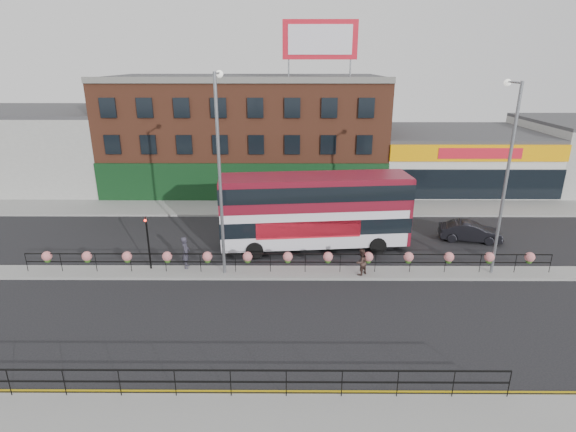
{
  "coord_description": "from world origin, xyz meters",
  "views": [
    {
      "loc": [
        0.13,
        -23.33,
        11.68
      ],
      "look_at": [
        0.0,
        3.0,
        2.5
      ],
      "focal_mm": 28.0,
      "sensor_mm": 36.0,
      "label": 1
    }
  ],
  "objects_px": {
    "pedestrian_a": "(186,252)",
    "lamp_column_west": "(220,159)",
    "pedestrian_b": "(361,262)",
    "double_decker_bus": "(315,204)",
    "lamp_column_east": "(506,164)",
    "car": "(470,231)"
  },
  "relations": [
    {
      "from": "car",
      "to": "pedestrian_b",
      "type": "height_order",
      "value": "pedestrian_b"
    },
    {
      "from": "lamp_column_west",
      "to": "double_decker_bus",
      "type": "bearing_deg",
      "value": 34.84
    },
    {
      "from": "double_decker_bus",
      "to": "lamp_column_west",
      "type": "height_order",
      "value": "lamp_column_west"
    },
    {
      "from": "double_decker_bus",
      "to": "lamp_column_west",
      "type": "relative_size",
      "value": 1.11
    },
    {
      "from": "pedestrian_a",
      "to": "lamp_column_west",
      "type": "xyz_separation_m",
      "value": [
        2.32,
        -0.41,
        5.58
      ]
    },
    {
      "from": "double_decker_bus",
      "to": "car",
      "type": "xyz_separation_m",
      "value": [
        10.63,
        1.27,
        -2.32
      ]
    },
    {
      "from": "pedestrian_b",
      "to": "lamp_column_east",
      "type": "bearing_deg",
      "value": 145.95
    },
    {
      "from": "pedestrian_a",
      "to": "double_decker_bus",
      "type": "bearing_deg",
      "value": -72.56
    },
    {
      "from": "pedestrian_a",
      "to": "pedestrian_b",
      "type": "height_order",
      "value": "pedestrian_a"
    },
    {
      "from": "car",
      "to": "lamp_column_east",
      "type": "relative_size",
      "value": 0.4
    },
    {
      "from": "lamp_column_west",
      "to": "lamp_column_east",
      "type": "xyz_separation_m",
      "value": [
        15.3,
        0.12,
        -0.26
      ]
    },
    {
      "from": "double_decker_bus",
      "to": "car",
      "type": "bearing_deg",
      "value": 6.8
    },
    {
      "from": "lamp_column_east",
      "to": "pedestrian_b",
      "type": "bearing_deg",
      "value": -175.57
    },
    {
      "from": "pedestrian_a",
      "to": "lamp_column_west",
      "type": "relative_size",
      "value": 0.17
    },
    {
      "from": "double_decker_bus",
      "to": "pedestrian_a",
      "type": "xyz_separation_m",
      "value": [
        -7.67,
        -3.31,
        -1.88
      ]
    },
    {
      "from": "pedestrian_b",
      "to": "pedestrian_a",
      "type": "bearing_deg",
      "value": -43.48
    },
    {
      "from": "pedestrian_a",
      "to": "lamp_column_west",
      "type": "bearing_deg",
      "value": -105.95
    },
    {
      "from": "double_decker_bus",
      "to": "lamp_column_east",
      "type": "distance_m",
      "value": 11.13
    },
    {
      "from": "pedestrian_b",
      "to": "lamp_column_west",
      "type": "bearing_deg",
      "value": -41.95
    },
    {
      "from": "pedestrian_b",
      "to": "lamp_column_east",
      "type": "distance_m",
      "value": 9.36
    },
    {
      "from": "double_decker_bus",
      "to": "lamp_column_east",
      "type": "relative_size",
      "value": 1.16
    },
    {
      "from": "car",
      "to": "pedestrian_b",
      "type": "relative_size",
      "value": 2.74
    }
  ]
}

